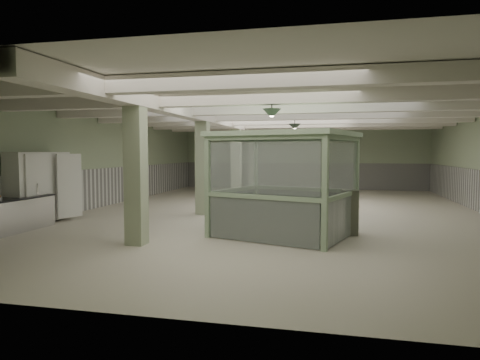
# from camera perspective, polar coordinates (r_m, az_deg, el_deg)

# --- Properties ---
(floor) EXTENTS (20.00, 20.00, 0.00)m
(floor) POSITION_cam_1_polar(r_m,az_deg,el_deg) (15.33, 5.15, -4.30)
(floor) COLOR beige
(floor) RESTS_ON ground
(ceiling) EXTENTS (14.00, 20.00, 0.02)m
(ceiling) POSITION_cam_1_polar(r_m,az_deg,el_deg) (15.25, 5.23, 9.22)
(ceiling) COLOR beige
(ceiling) RESTS_ON wall_back
(wall_back) EXTENTS (14.00, 0.02, 3.60)m
(wall_back) POSITION_cam_1_polar(r_m,az_deg,el_deg) (25.13, 8.25, 2.95)
(wall_back) COLOR #92A281
(wall_back) RESTS_ON floor
(wall_front) EXTENTS (14.00, 0.02, 3.60)m
(wall_front) POSITION_cam_1_polar(r_m,az_deg,el_deg) (5.45, -9.00, 0.02)
(wall_front) COLOR #92A281
(wall_front) RESTS_ON floor
(wall_left) EXTENTS (0.02, 20.00, 3.60)m
(wall_left) POSITION_cam_1_polar(r_m,az_deg,el_deg) (17.55, -18.12, 2.45)
(wall_left) COLOR #92A281
(wall_left) RESTS_ON floor
(wainscot_left) EXTENTS (0.05, 19.90, 1.50)m
(wainscot_left) POSITION_cam_1_polar(r_m,az_deg,el_deg) (17.59, -17.98, -0.97)
(wainscot_left) COLOR silver
(wainscot_left) RESTS_ON floor
(wainscot_back) EXTENTS (13.90, 0.05, 1.50)m
(wainscot_back) POSITION_cam_1_polar(r_m,az_deg,el_deg) (25.14, 8.22, 0.55)
(wainscot_back) COLOR silver
(wainscot_back) RESTS_ON floor
(girder) EXTENTS (0.45, 19.90, 0.40)m
(girder) POSITION_cam_1_polar(r_m,az_deg,el_deg) (15.76, -3.91, 8.25)
(girder) COLOR white
(girder) RESTS_ON ceiling
(beam_a) EXTENTS (13.90, 0.35, 0.32)m
(beam_a) POSITION_cam_1_polar(r_m,az_deg,el_deg) (7.91, -2.20, 13.00)
(beam_a) COLOR white
(beam_a) RESTS_ON ceiling
(beam_b) EXTENTS (13.90, 0.35, 0.32)m
(beam_b) POSITION_cam_1_polar(r_m,az_deg,el_deg) (10.32, 1.47, 10.84)
(beam_b) COLOR white
(beam_b) RESTS_ON ceiling
(beam_c) EXTENTS (13.90, 0.35, 0.32)m
(beam_c) POSITION_cam_1_polar(r_m,az_deg,el_deg) (12.77, 3.72, 9.48)
(beam_c) COLOR white
(beam_c) RESTS_ON ceiling
(beam_d) EXTENTS (13.90, 0.35, 0.32)m
(beam_d) POSITION_cam_1_polar(r_m,az_deg,el_deg) (15.23, 5.23, 8.55)
(beam_d) COLOR white
(beam_d) RESTS_ON ceiling
(beam_e) EXTENTS (13.90, 0.35, 0.32)m
(beam_e) POSITION_cam_1_polar(r_m,az_deg,el_deg) (17.71, 6.32, 7.87)
(beam_e) COLOR white
(beam_e) RESTS_ON ceiling
(beam_f) EXTENTS (13.90, 0.35, 0.32)m
(beam_f) POSITION_cam_1_polar(r_m,az_deg,el_deg) (20.19, 7.13, 7.36)
(beam_f) COLOR white
(beam_f) RESTS_ON ceiling
(beam_g) EXTENTS (13.90, 0.35, 0.32)m
(beam_g) POSITION_cam_1_polar(r_m,az_deg,el_deg) (22.67, 7.77, 6.96)
(beam_g) COLOR white
(beam_g) RESTS_ON ceiling
(column_a) EXTENTS (0.42, 0.42, 3.60)m
(column_a) POSITION_cam_1_polar(r_m,az_deg,el_deg) (10.12, -13.72, 1.68)
(column_a) COLOR #A5B390
(column_a) RESTS_ON floor
(column_b) EXTENTS (0.42, 0.42, 3.60)m
(column_b) POSITION_cam_1_polar(r_m,az_deg,el_deg) (14.76, -5.01, 2.41)
(column_b) COLOR #A5B390
(column_b) RESTS_ON floor
(column_c) EXTENTS (0.42, 0.42, 3.60)m
(column_c) POSITION_cam_1_polar(r_m,az_deg,el_deg) (19.58, -0.51, 2.76)
(column_c) COLOR #A5B390
(column_c) RESTS_ON floor
(column_d) EXTENTS (0.42, 0.42, 3.60)m
(column_d) POSITION_cam_1_polar(r_m,az_deg,el_deg) (23.49, 1.75, 2.93)
(column_d) COLOR #A5B390
(column_d) RESTS_ON floor
(pendant_front) EXTENTS (0.44, 0.44, 0.22)m
(pendant_front) POSITION_cam_1_polar(r_m,az_deg,el_deg) (10.20, 4.26, 8.83)
(pendant_front) COLOR #29372B
(pendant_front) RESTS_ON ceiling
(pendant_mid) EXTENTS (0.44, 0.44, 0.22)m
(pendant_mid) POSITION_cam_1_polar(r_m,az_deg,el_deg) (15.64, 7.30, 7.05)
(pendant_mid) COLOR #29372B
(pendant_mid) RESTS_ON ceiling
(pendant_back) EXTENTS (0.44, 0.44, 0.22)m
(pendant_back) POSITION_cam_1_polar(r_m,az_deg,el_deg) (20.62, 8.66, 6.24)
(pendant_back) COLOR #29372B
(pendant_back) RESTS_ON ceiling
(walkin_cooler) EXTENTS (0.89, 2.27, 2.08)m
(walkin_cooler) POSITION_cam_1_polar(r_m,az_deg,el_deg) (14.07, -25.12, -1.10)
(walkin_cooler) COLOR white
(walkin_cooler) RESTS_ON floor
(guard_booth) EXTENTS (3.96, 3.63, 2.65)m
(guard_booth) POSITION_cam_1_polar(r_m,az_deg,el_deg) (11.03, 5.94, 1.86)
(guard_booth) COLOR #9DBA95
(guard_booth) RESTS_ON floor
(filing_cabinet) EXTENTS (0.45, 0.58, 1.17)m
(filing_cabinet) POSITION_cam_1_polar(r_m,az_deg,el_deg) (11.52, 14.39, -4.15)
(filing_cabinet) COLOR #606352
(filing_cabinet) RESTS_ON floor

